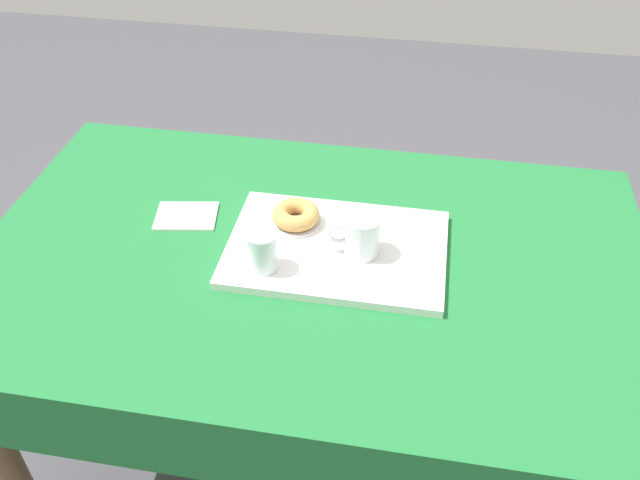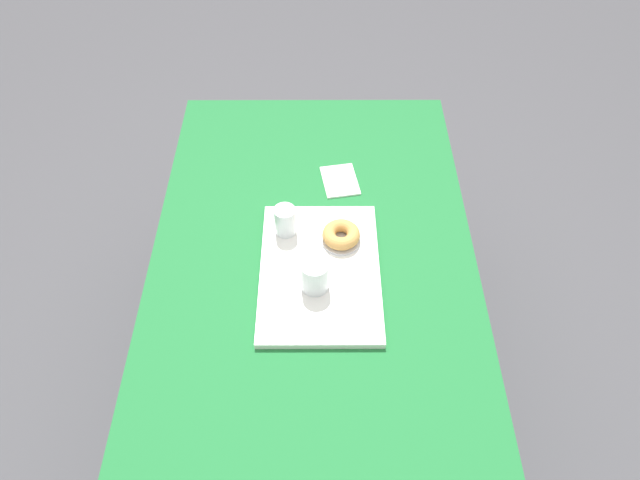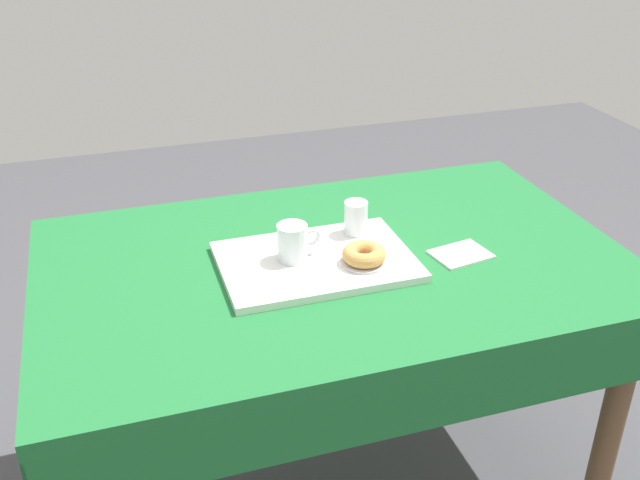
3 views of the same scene
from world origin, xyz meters
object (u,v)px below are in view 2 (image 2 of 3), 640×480
tea_mug_left (315,275)px  sugar_donut_left (341,235)px  donut_plate_left (341,240)px  water_glass_near (285,221)px  serving_tray (320,271)px  paper_napkin (340,181)px  dining_table (313,278)px

tea_mug_left → sugar_donut_left: 0.17m
donut_plate_left → tea_mug_left: bearing=154.7°
tea_mug_left → water_glass_near: bearing=23.5°
donut_plate_left → water_glass_near: bearing=77.0°
serving_tray → donut_plate_left: (0.10, -0.06, 0.01)m
water_glass_near → paper_napkin: (0.22, -0.16, -0.06)m
serving_tray → water_glass_near: size_ratio=5.33×
dining_table → tea_mug_left: bearing=-177.4°
dining_table → tea_mug_left: tea_mug_left is taller
sugar_donut_left → paper_napkin: size_ratio=0.76×
serving_tray → donut_plate_left: bearing=-30.5°
water_glass_near → paper_napkin: water_glass_near is taller
dining_table → donut_plate_left: 0.15m
tea_mug_left → donut_plate_left: tea_mug_left is taller
water_glass_near → donut_plate_left: bearing=-103.0°
tea_mug_left → paper_napkin: 0.42m
serving_tray → tea_mug_left: size_ratio=4.14×
donut_plate_left → paper_napkin: donut_plate_left is taller
tea_mug_left → sugar_donut_left: tea_mug_left is taller
serving_tray → donut_plate_left: donut_plate_left is taller
tea_mug_left → water_glass_near: size_ratio=1.29×
water_glass_near → sugar_donut_left: (-0.04, -0.16, -0.01)m
sugar_donut_left → tea_mug_left: bearing=154.7°
sugar_donut_left → paper_napkin: 0.26m
water_glass_near → donut_plate_left: size_ratio=0.79×
water_glass_near → sugar_donut_left: bearing=-103.0°
serving_tray → paper_napkin: (0.36, -0.06, -0.01)m
sugar_donut_left → paper_napkin: bearing=-0.9°
dining_table → paper_napkin: size_ratio=10.48×
tea_mug_left → paper_napkin: tea_mug_left is taller
paper_napkin → dining_table: bearing=165.0°
paper_napkin → serving_tray: bearing=170.0°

